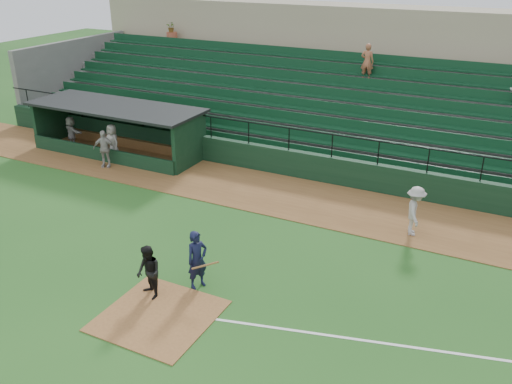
% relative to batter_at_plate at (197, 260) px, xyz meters
% --- Properties ---
extents(ground, '(90.00, 90.00, 0.00)m').
position_rel_batter_at_plate_xyz_m(ground, '(-0.20, -0.75, -0.92)').
color(ground, '#21511A').
rests_on(ground, ground).
extents(warning_track, '(40.00, 4.00, 0.03)m').
position_rel_batter_at_plate_xyz_m(warning_track, '(-0.20, 7.25, -0.91)').
color(warning_track, brown).
rests_on(warning_track, ground).
extents(home_plate_dirt, '(3.00, 3.00, 0.03)m').
position_rel_batter_at_plate_xyz_m(home_plate_dirt, '(-0.20, -1.75, -0.91)').
color(home_plate_dirt, brown).
rests_on(home_plate_dirt, ground).
extents(foul_line, '(17.49, 4.44, 0.01)m').
position_rel_batter_at_plate_xyz_m(foul_line, '(7.80, 0.45, -0.92)').
color(foul_line, white).
rests_on(foul_line, ground).
extents(stadium_structure, '(38.00, 13.08, 6.40)m').
position_rel_batter_at_plate_xyz_m(stadium_structure, '(-0.20, 15.70, 1.38)').
color(stadium_structure, black).
rests_on(stadium_structure, ground).
extents(dugout, '(8.90, 3.20, 2.42)m').
position_rel_batter_at_plate_xyz_m(dugout, '(-9.95, 8.81, 0.41)').
color(dugout, black).
rests_on(dugout, ground).
extents(batter_at_plate, '(1.14, 0.80, 1.84)m').
position_rel_batter_at_plate_xyz_m(batter_at_plate, '(0.00, 0.00, 0.00)').
color(batter_at_plate, black).
rests_on(batter_at_plate, ground).
extents(umpire, '(1.01, 0.94, 1.65)m').
position_rel_batter_at_plate_xyz_m(umpire, '(-0.96, -1.10, -0.10)').
color(umpire, black).
rests_on(umpire, ground).
extents(runner, '(0.97, 1.31, 1.81)m').
position_rel_batter_at_plate_xyz_m(runner, '(5.05, 6.24, 0.01)').
color(runner, '#A39D98').
rests_on(runner, warning_track).
extents(dugout_player_a, '(1.12, 0.81, 1.76)m').
position_rel_batter_at_plate_xyz_m(dugout_player_a, '(-9.19, 6.48, -0.01)').
color(dugout_player_a, '#A49E99').
rests_on(dugout_player_a, warning_track).
extents(dugout_player_b, '(0.98, 0.78, 1.75)m').
position_rel_batter_at_plate_xyz_m(dugout_player_b, '(-9.48, 7.42, -0.02)').
color(dugout_player_b, '#ABA6A0').
rests_on(dugout_player_b, warning_track).
extents(dugout_player_c, '(1.56, 0.96, 1.61)m').
position_rel_batter_at_plate_xyz_m(dugout_player_c, '(-12.59, 7.92, -0.09)').
color(dugout_player_c, gray).
rests_on(dugout_player_c, warning_track).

